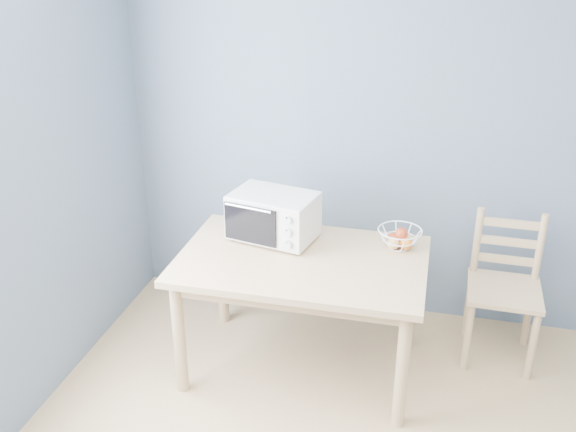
% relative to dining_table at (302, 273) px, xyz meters
% --- Properties ---
extents(room, '(4.01, 4.51, 2.61)m').
position_rel_dining_table_xyz_m(room, '(0.66, -1.45, 0.65)').
color(room, tan).
rests_on(room, ground).
extents(dining_table, '(1.40, 0.90, 0.75)m').
position_rel_dining_table_xyz_m(dining_table, '(0.00, 0.00, 0.00)').
color(dining_table, tan).
rests_on(dining_table, ground).
extents(toaster_oven, '(0.55, 0.43, 0.29)m').
position_rel_dining_table_xyz_m(toaster_oven, '(-0.24, 0.20, 0.25)').
color(toaster_oven, beige).
rests_on(toaster_oven, dining_table).
extents(fruit_basket, '(0.32, 0.32, 0.13)m').
position_rel_dining_table_xyz_m(fruit_basket, '(0.52, 0.25, 0.16)').
color(fruit_basket, white).
rests_on(fruit_basket, dining_table).
extents(dining_chair, '(0.44, 0.44, 0.92)m').
position_rel_dining_table_xyz_m(dining_chair, '(1.16, 0.43, -0.20)').
color(dining_chair, tan).
rests_on(dining_chair, ground).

